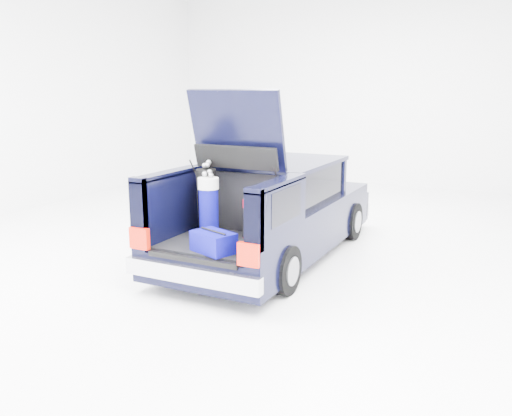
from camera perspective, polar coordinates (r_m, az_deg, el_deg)
The scene contains 6 objects.
ground at distance 8.25m, azimuth 1.56°, elevation -5.04°, with size 14.00×14.00×0.00m, color white.
car at distance 8.17m, azimuth 1.90°, elevation -0.33°, with size 1.87×4.65×2.47m.
red_suitcase at distance 6.87m, azimuth 0.14°, elevation -1.23°, with size 0.36×0.29×0.54m.
black_golf_bag at distance 7.15m, azimuth -5.14°, elevation 0.75°, with size 0.32×0.37×0.96m.
blue_golf_bag at distance 6.91m, azimuth -5.00°, elevation 0.07°, with size 0.32×0.32×0.88m.
blue_duffel at distance 6.37m, azimuth -4.49°, elevation -3.58°, with size 0.59×0.48×0.26m.
Camera 1 is at (3.31, -7.14, 2.47)m, focal length 38.00 mm.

